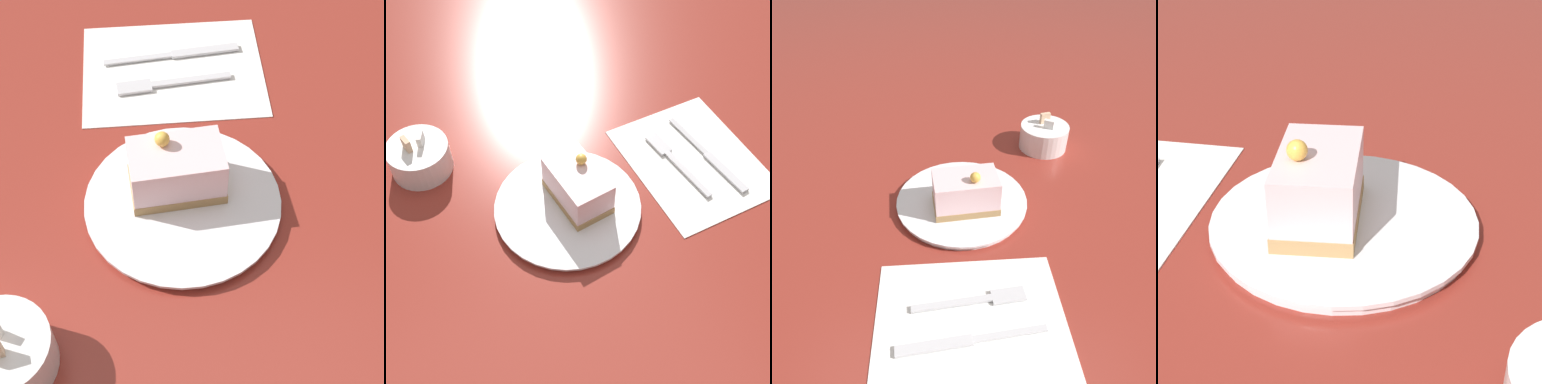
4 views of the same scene
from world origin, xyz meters
TOP-DOWN VIEW (x-y plane):
  - ground_plane at (0.00, 0.00)m, footprint 4.00×4.00m
  - plate at (-0.02, -0.03)m, footprint 0.23×0.23m
  - cake_slice at (0.00, -0.02)m, footprint 0.08×0.12m
  - napkin at (0.21, -0.02)m, footprint 0.22×0.26m
  - fork at (0.18, -0.00)m, footprint 0.04×0.15m
  - knife at (0.24, -0.03)m, footprint 0.05×0.19m
  - sugar_bowl at (-0.21, 0.14)m, footprint 0.10×0.10m

SIDE VIEW (x-z plane):
  - ground_plane at x=0.00m, z-range 0.00..0.00m
  - napkin at x=0.21m, z-range 0.00..0.00m
  - fork at x=0.18m, z-range 0.00..0.01m
  - knife at x=0.24m, z-range 0.00..0.01m
  - plate at x=-0.02m, z-range 0.00..0.01m
  - sugar_bowl at x=-0.21m, z-range -0.01..0.06m
  - cake_slice at x=0.00m, z-range 0.00..0.08m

